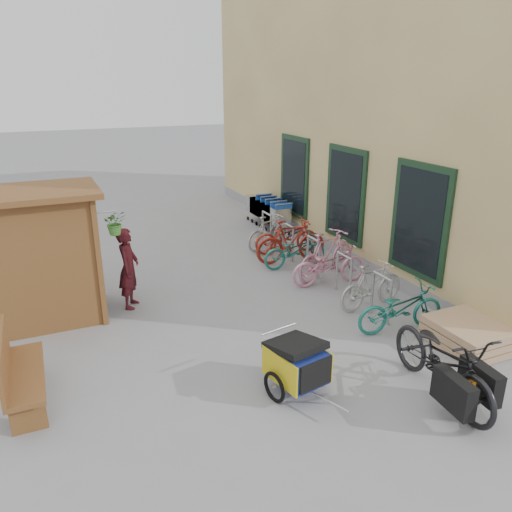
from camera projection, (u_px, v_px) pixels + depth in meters
name	position (u px, v px, depth m)	size (l,w,h in m)	color
ground	(266.00, 345.00, 8.26)	(80.00, 80.00, 0.00)	gray
building	(412.00, 105.00, 13.46)	(6.07, 13.00, 7.00)	#D4BE7A
kiosk	(33.00, 239.00, 8.59)	(2.49, 1.65, 2.40)	brown
bike_rack	(313.00, 253.00, 11.04)	(0.05, 5.35, 0.86)	#A5A8AD
pallet_stack	(468.00, 335.00, 8.15)	(1.00, 1.20, 0.40)	tan
bench	(17.00, 371.00, 6.58)	(0.49, 1.60, 1.01)	brown
shopping_carts	(267.00, 209.00, 14.58)	(0.53, 2.12, 0.96)	silver
child_trailer	(297.00, 362.00, 6.89)	(0.90, 1.44, 0.83)	navy
cargo_bike	(444.00, 362.00, 6.76)	(0.94, 2.14, 1.09)	black
person_kiosk	(129.00, 268.00, 9.40)	(0.57, 0.38, 1.57)	maroon
bike_0	(401.00, 308.00, 8.59)	(0.57, 1.62, 0.85)	#1C7063
bike_1	(372.00, 285.00, 9.46)	(0.42, 1.50, 0.90)	#B3B3AF
bike_2	(329.00, 265.00, 10.55)	(0.59, 1.69, 0.89)	pink
bike_3	(327.00, 255.00, 10.85)	(0.51, 1.79, 1.08)	pink
bike_4	(295.00, 250.00, 11.53)	(0.54, 1.55, 0.81)	#1C7063
bike_5	(291.00, 241.00, 11.80)	(0.49, 1.75, 1.05)	maroon
bike_6	(287.00, 236.00, 12.47)	(0.57, 1.65, 0.86)	maroon
bike_7	(269.00, 232.00, 12.80)	(0.42, 1.48, 0.89)	#B3B3AF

